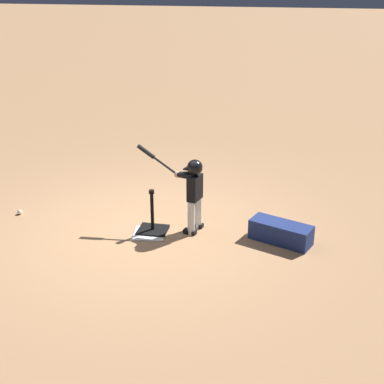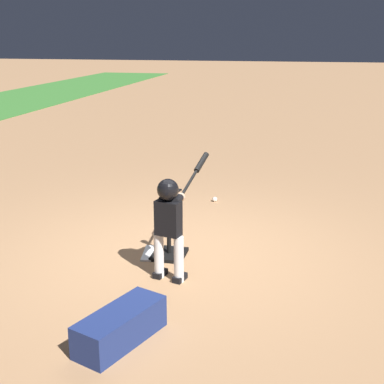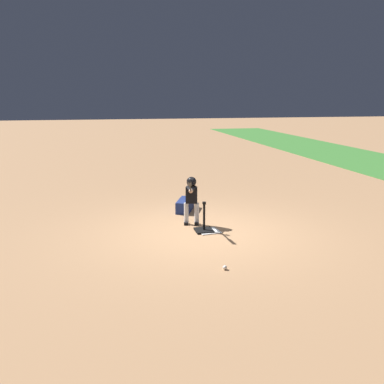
{
  "view_description": "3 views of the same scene",
  "coord_description": "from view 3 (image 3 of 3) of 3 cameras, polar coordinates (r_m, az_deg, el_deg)",
  "views": [
    {
      "loc": [
        -1.97,
        6.61,
        3.49
      ],
      "look_at": [
        -0.7,
        0.16,
        0.7
      ],
      "focal_mm": 50.0,
      "sensor_mm": 36.0,
      "label": 1
    },
    {
      "loc": [
        -5.56,
        -1.35,
        2.43
      ],
      "look_at": [
        -0.1,
        -0.19,
        0.77
      ],
      "focal_mm": 50.0,
      "sensor_mm": 36.0,
      "label": 2
    },
    {
      "loc": [
        8.69,
        -2.08,
        2.82
      ],
      "look_at": [
        -0.09,
        -0.19,
        0.87
      ],
      "focal_mm": 42.0,
      "sensor_mm": 36.0,
      "label": 3
    }
  ],
  "objects": [
    {
      "name": "equipment_bag",
      "position": [
        11.13,
        -0.89,
        -1.67
      ],
      "size": [
        0.9,
        0.61,
        0.28
      ],
      "primitive_type": "cube",
      "rotation": [
        0.0,
        0.0,
        -0.38
      ],
      "color": "navy",
      "rests_on": "ground_plane"
    },
    {
      "name": "ground_plane",
      "position": [
        9.37,
        1.27,
        -5.25
      ],
      "size": [
        90.0,
        90.0,
        0.0
      ],
      "primitive_type": "plane",
      "color": "#AD7F56"
    },
    {
      "name": "batter_child",
      "position": [
        9.79,
        -0.08,
        -0.35
      ],
      "size": [
        0.99,
        0.43,
        1.17
      ],
      "color": "silver",
      "rests_on": "ground_plane"
    },
    {
      "name": "batting_tee",
      "position": [
        9.47,
        1.54,
        -4.49
      ],
      "size": [
        0.41,
        0.37,
        0.64
      ],
      "color": "black",
      "rests_on": "ground_plane"
    },
    {
      "name": "home_plate",
      "position": [
        9.48,
        2.1,
        -4.97
      ],
      "size": [
        0.5,
        0.5,
        0.02
      ],
      "primitive_type": "cube",
      "rotation": [
        0.0,
        0.0,
        0.14
      ],
      "color": "white",
      "rests_on": "ground_plane"
    },
    {
      "name": "baseball",
      "position": [
        7.5,
        4.2,
        -9.55
      ],
      "size": [
        0.07,
        0.07,
        0.07
      ],
      "primitive_type": "sphere",
      "color": "white",
      "rests_on": "ground_plane"
    }
  ]
}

